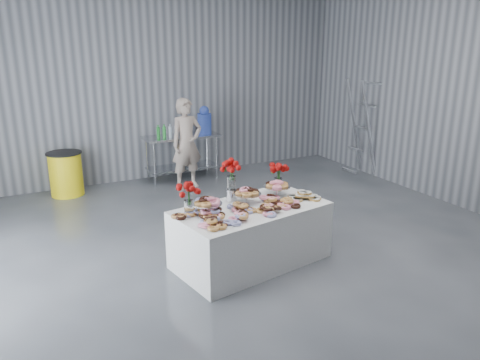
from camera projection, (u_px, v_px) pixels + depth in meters
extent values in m
plane|color=#3A3D42|center=(269.00, 267.00, 5.90)|extent=(9.00, 9.00, 0.00)
cube|color=gray|center=(155.00, 78.00, 9.14)|extent=(8.00, 0.04, 4.00)
cube|color=white|center=(251.00, 235.00, 5.92)|extent=(2.04, 1.31, 0.75)
cube|color=silver|center=(181.00, 136.00, 9.29)|extent=(1.50, 0.60, 0.04)
cube|color=silver|center=(183.00, 167.00, 9.47)|extent=(1.40, 0.55, 0.03)
cylinder|color=silver|center=(155.00, 165.00, 8.92)|extent=(0.04, 0.04, 0.86)
cylinder|color=silver|center=(217.00, 157.00, 9.49)|extent=(0.04, 0.04, 0.86)
cylinder|color=silver|center=(147.00, 159.00, 9.35)|extent=(0.04, 0.04, 0.86)
cylinder|color=silver|center=(207.00, 152.00, 9.91)|extent=(0.04, 0.04, 0.86)
cylinder|color=silver|center=(207.00, 209.00, 5.59)|extent=(0.06, 0.06, 0.12)
cylinder|color=silver|center=(207.00, 203.00, 5.57)|extent=(0.36, 0.36, 0.01)
cylinder|color=silver|center=(247.00, 199.00, 5.94)|extent=(0.06, 0.06, 0.12)
cylinder|color=silver|center=(247.00, 194.00, 5.92)|extent=(0.36, 0.36, 0.01)
cylinder|color=silver|center=(277.00, 191.00, 6.22)|extent=(0.06, 0.06, 0.12)
cylinder|color=silver|center=(277.00, 186.00, 6.20)|extent=(0.36, 0.36, 0.01)
cylinder|color=white|center=(189.00, 207.00, 5.55)|extent=(0.11, 0.11, 0.18)
cylinder|color=#1E5919|center=(188.00, 197.00, 5.51)|extent=(0.04, 0.04, 0.18)
cylinder|color=white|center=(278.00, 184.00, 6.41)|extent=(0.11, 0.11, 0.18)
cylinder|color=#1E5919|center=(278.00, 175.00, 6.38)|extent=(0.04, 0.04, 0.18)
cylinder|color=silver|center=(231.00, 195.00, 6.03)|extent=(0.14, 0.14, 0.15)
cylinder|color=white|center=(231.00, 183.00, 5.98)|extent=(0.11, 0.11, 0.18)
cylinder|color=#1E5919|center=(231.00, 173.00, 5.94)|extent=(0.04, 0.04, 0.18)
cylinder|color=#4262E1|center=(204.00, 123.00, 9.44)|extent=(0.28, 0.28, 0.40)
sphere|color=#4262E1|center=(204.00, 111.00, 9.36)|extent=(0.20, 0.20, 0.20)
imported|color=#CC8C93|center=(187.00, 144.00, 8.78)|extent=(0.67, 0.49, 1.70)
cylinder|color=yellow|center=(66.00, 174.00, 8.47)|extent=(0.58, 0.58, 0.78)
cylinder|color=black|center=(64.00, 153.00, 8.35)|extent=(0.62, 0.62, 0.02)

